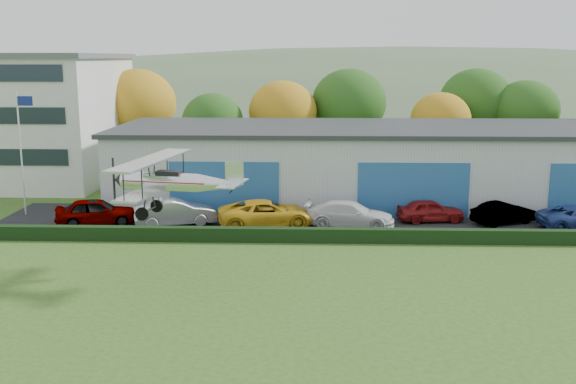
{
  "coord_description": "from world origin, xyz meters",
  "views": [
    {
      "loc": [
        -1.52,
        -19.76,
        10.09
      ],
      "look_at": [
        -2.59,
        11.96,
        3.69
      ],
      "focal_mm": 41.76,
      "sensor_mm": 36.0,
      "label": 1
    }
  ],
  "objects_px": {
    "hangar": "(401,163)",
    "car_3": "(350,214)",
    "car_4": "(430,210)",
    "car_1": "(175,212)",
    "car_0": "(96,211)",
    "car_2": "(267,214)",
    "car_5": "(504,213)",
    "flagpole": "(22,142)",
    "biplane": "(171,180)"
  },
  "relations": [
    {
      "from": "hangar",
      "to": "car_3",
      "type": "xyz_separation_m",
      "value": [
        -4.11,
        -8.47,
        -1.83
      ]
    },
    {
      "from": "car_0",
      "to": "car_2",
      "type": "height_order",
      "value": "car_0"
    },
    {
      "from": "car_2",
      "to": "biplane",
      "type": "bearing_deg",
      "value": 145.99
    },
    {
      "from": "car_4",
      "to": "car_5",
      "type": "bearing_deg",
      "value": -102.77
    },
    {
      "from": "car_0",
      "to": "car_1",
      "type": "distance_m",
      "value": 4.87
    },
    {
      "from": "car_4",
      "to": "car_1",
      "type": "bearing_deg",
      "value": 87.78
    },
    {
      "from": "hangar",
      "to": "car_5",
      "type": "bearing_deg",
      "value": -53.71
    },
    {
      "from": "flagpole",
      "to": "biplane",
      "type": "distance_m",
      "value": 17.19
    },
    {
      "from": "car_1",
      "to": "car_2",
      "type": "height_order",
      "value": "car_1"
    },
    {
      "from": "car_2",
      "to": "car_3",
      "type": "relative_size",
      "value": 1.1
    },
    {
      "from": "car_2",
      "to": "biplane",
      "type": "xyz_separation_m",
      "value": [
        -3.68,
        -9.62,
        3.79
      ]
    },
    {
      "from": "car_0",
      "to": "biplane",
      "type": "relative_size",
      "value": 0.67
    },
    {
      "from": "car_0",
      "to": "car_1",
      "type": "bearing_deg",
      "value": -103.53
    },
    {
      "from": "car_0",
      "to": "car_4",
      "type": "height_order",
      "value": "car_0"
    },
    {
      "from": "car_2",
      "to": "car_4",
      "type": "xyz_separation_m",
      "value": [
        10.1,
        1.65,
        -0.11
      ]
    },
    {
      "from": "car_1",
      "to": "car_5",
      "type": "height_order",
      "value": "car_1"
    },
    {
      "from": "car_5",
      "to": "car_2",
      "type": "bearing_deg",
      "value": 70.04
    },
    {
      "from": "car_1",
      "to": "car_3",
      "type": "distance_m",
      "value": 10.58
    },
    {
      "from": "flagpole",
      "to": "biplane",
      "type": "height_order",
      "value": "flagpole"
    },
    {
      "from": "hangar",
      "to": "car_5",
      "type": "height_order",
      "value": "hangar"
    },
    {
      "from": "car_3",
      "to": "car_4",
      "type": "height_order",
      "value": "car_3"
    },
    {
      "from": "flagpole",
      "to": "biplane",
      "type": "xyz_separation_m",
      "value": [
        12.08,
        -12.23,
        -0.14
      ]
    },
    {
      "from": "car_4",
      "to": "biplane",
      "type": "distance_m",
      "value": 18.22
    },
    {
      "from": "car_0",
      "to": "car_4",
      "type": "bearing_deg",
      "value": -99.44
    },
    {
      "from": "car_2",
      "to": "car_3",
      "type": "distance_m",
      "value": 5.01
    },
    {
      "from": "car_3",
      "to": "car_4",
      "type": "xyz_separation_m",
      "value": [
        5.09,
        1.52,
        -0.07
      ]
    },
    {
      "from": "flagpole",
      "to": "biplane",
      "type": "relative_size",
      "value": 1.11
    },
    {
      "from": "car_1",
      "to": "car_5",
      "type": "xyz_separation_m",
      "value": [
        20.08,
        1.07,
        -0.14
      ]
    },
    {
      "from": "flagpole",
      "to": "car_2",
      "type": "relative_size",
      "value": 1.37
    },
    {
      "from": "hangar",
      "to": "car_2",
      "type": "xyz_separation_m",
      "value": [
        -9.12,
        -8.59,
        -1.79
      ]
    },
    {
      "from": "flagpole",
      "to": "car_4",
      "type": "height_order",
      "value": "flagpole"
    },
    {
      "from": "car_2",
      "to": "car_5",
      "type": "bearing_deg",
      "value": -98.15
    },
    {
      "from": "car_1",
      "to": "car_3",
      "type": "bearing_deg",
      "value": -107.94
    },
    {
      "from": "biplane",
      "to": "car_2",
      "type": "bearing_deg",
      "value": 79.08
    },
    {
      "from": "car_0",
      "to": "car_4",
      "type": "distance_m",
      "value": 20.58
    },
    {
      "from": "car_4",
      "to": "hangar",
      "type": "bearing_deg",
      "value": 0.43
    },
    {
      "from": "hangar",
      "to": "flagpole",
      "type": "height_order",
      "value": "flagpole"
    },
    {
      "from": "hangar",
      "to": "car_5",
      "type": "distance_m",
      "value": 9.32
    },
    {
      "from": "car_5",
      "to": "biplane",
      "type": "xyz_separation_m",
      "value": [
        -18.2,
        -10.86,
        3.92
      ]
    },
    {
      "from": "hangar",
      "to": "car_4",
      "type": "height_order",
      "value": "hangar"
    },
    {
      "from": "hangar",
      "to": "flagpole",
      "type": "bearing_deg",
      "value": -166.49
    },
    {
      "from": "car_2",
      "to": "car_5",
      "type": "height_order",
      "value": "car_2"
    },
    {
      "from": "car_1",
      "to": "biplane",
      "type": "xyz_separation_m",
      "value": [
        1.88,
        -9.8,
        3.79
      ]
    },
    {
      "from": "car_0",
      "to": "car_5",
      "type": "xyz_separation_m",
      "value": [
        24.95,
        1.06,
        -0.14
      ]
    },
    {
      "from": "hangar",
      "to": "car_3",
      "type": "relative_size",
      "value": 7.61
    },
    {
      "from": "car_3",
      "to": "biplane",
      "type": "distance_m",
      "value": 13.61
    },
    {
      "from": "hangar",
      "to": "car_2",
      "type": "height_order",
      "value": "hangar"
    },
    {
      "from": "biplane",
      "to": "car_4",
      "type": "bearing_deg",
      "value": 49.3
    },
    {
      "from": "car_4",
      "to": "car_5",
      "type": "height_order",
      "value": "car_4"
    },
    {
      "from": "car_2",
      "to": "biplane",
      "type": "relative_size",
      "value": 0.81
    }
  ]
}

